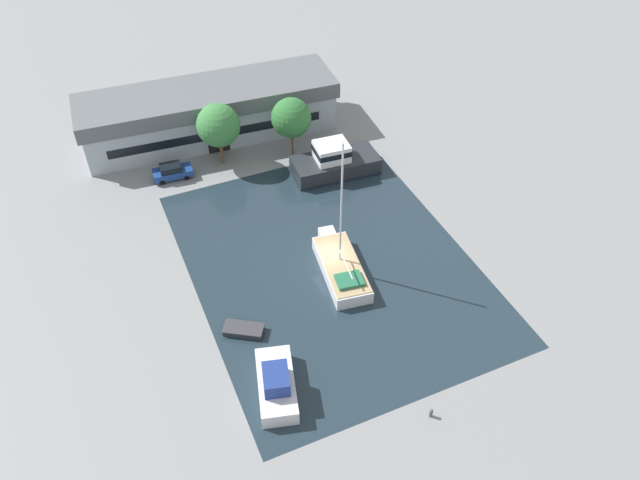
{
  "coord_description": "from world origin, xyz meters",
  "views": [
    {
      "loc": [
        -17.02,
        -36.51,
        40.08
      ],
      "look_at": [
        0.0,
        2.35,
        1.0
      ],
      "focal_mm": 35.0,
      "sensor_mm": 36.0,
      "label": 1
    }
  ],
  "objects_px": {
    "warehouse_building": "(209,112)",
    "quay_tree_near_building": "(218,125)",
    "quay_tree_by_water": "(291,118)",
    "small_dinghy": "(244,330)",
    "parked_car": "(172,171)",
    "cabin_boat": "(276,384)",
    "sailboat_moored": "(341,267)",
    "motor_cruiser": "(334,162)"
  },
  "relations": [
    {
      "from": "parked_car",
      "to": "sailboat_moored",
      "type": "distance_m",
      "value": 22.49
    },
    {
      "from": "quay_tree_by_water",
      "to": "warehouse_building",
      "type": "bearing_deg",
      "value": 133.54
    },
    {
      "from": "parked_car",
      "to": "cabin_boat",
      "type": "bearing_deg",
      "value": 6.08
    },
    {
      "from": "parked_car",
      "to": "small_dinghy",
      "type": "relative_size",
      "value": 1.19
    },
    {
      "from": "parked_car",
      "to": "motor_cruiser",
      "type": "relative_size",
      "value": 0.45
    },
    {
      "from": "sailboat_moored",
      "to": "motor_cruiser",
      "type": "height_order",
      "value": "sailboat_moored"
    },
    {
      "from": "quay_tree_by_water",
      "to": "quay_tree_near_building",
      "type": "bearing_deg",
      "value": 169.1
    },
    {
      "from": "motor_cruiser",
      "to": "small_dinghy",
      "type": "bearing_deg",
      "value": 140.99
    },
    {
      "from": "quay_tree_by_water",
      "to": "parked_car",
      "type": "height_order",
      "value": "quay_tree_by_water"
    },
    {
      "from": "quay_tree_by_water",
      "to": "motor_cruiser",
      "type": "height_order",
      "value": "quay_tree_by_water"
    },
    {
      "from": "quay_tree_by_water",
      "to": "cabin_boat",
      "type": "height_order",
      "value": "quay_tree_by_water"
    },
    {
      "from": "quay_tree_by_water",
      "to": "parked_car",
      "type": "xyz_separation_m",
      "value": [
        -13.3,
        0.94,
        -3.77
      ]
    },
    {
      "from": "warehouse_building",
      "to": "sailboat_moored",
      "type": "height_order",
      "value": "sailboat_moored"
    },
    {
      "from": "motor_cruiser",
      "to": "quay_tree_by_water",
      "type": "bearing_deg",
      "value": 33.75
    },
    {
      "from": "quay_tree_near_building",
      "to": "parked_car",
      "type": "height_order",
      "value": "quay_tree_near_building"
    },
    {
      "from": "warehouse_building",
      "to": "motor_cruiser",
      "type": "height_order",
      "value": "warehouse_building"
    },
    {
      "from": "cabin_boat",
      "to": "small_dinghy",
      "type": "bearing_deg",
      "value": 109.22
    },
    {
      "from": "quay_tree_by_water",
      "to": "small_dinghy",
      "type": "bearing_deg",
      "value": -120.74
    },
    {
      "from": "quay_tree_by_water",
      "to": "sailboat_moored",
      "type": "xyz_separation_m",
      "value": [
        -2.93,
        -19.02,
        -3.86
      ]
    },
    {
      "from": "sailboat_moored",
      "to": "small_dinghy",
      "type": "height_order",
      "value": "sailboat_moored"
    },
    {
      "from": "quay_tree_near_building",
      "to": "small_dinghy",
      "type": "relative_size",
      "value": 1.98
    },
    {
      "from": "warehouse_building",
      "to": "motor_cruiser",
      "type": "relative_size",
      "value": 3.09
    },
    {
      "from": "quay_tree_by_water",
      "to": "sailboat_moored",
      "type": "height_order",
      "value": "sailboat_moored"
    },
    {
      "from": "motor_cruiser",
      "to": "cabin_boat",
      "type": "height_order",
      "value": "motor_cruiser"
    },
    {
      "from": "quay_tree_by_water",
      "to": "sailboat_moored",
      "type": "distance_m",
      "value": 19.63
    },
    {
      "from": "motor_cruiser",
      "to": "parked_car",
      "type": "bearing_deg",
      "value": 73.94
    },
    {
      "from": "parked_car",
      "to": "quay_tree_by_water",
      "type": "bearing_deg",
      "value": 90.73
    },
    {
      "from": "quay_tree_by_water",
      "to": "motor_cruiser",
      "type": "xyz_separation_m",
      "value": [
        2.84,
        -4.99,
        -3.28
      ]
    },
    {
      "from": "parked_car",
      "to": "motor_cruiser",
      "type": "bearing_deg",
      "value": 74.58
    },
    {
      "from": "warehouse_building",
      "to": "cabin_boat",
      "type": "height_order",
      "value": "warehouse_building"
    },
    {
      "from": "quay_tree_by_water",
      "to": "motor_cruiser",
      "type": "distance_m",
      "value": 6.61
    },
    {
      "from": "parked_car",
      "to": "motor_cruiser",
      "type": "height_order",
      "value": "motor_cruiser"
    },
    {
      "from": "quay_tree_near_building",
      "to": "quay_tree_by_water",
      "type": "relative_size",
      "value": 1.04
    },
    {
      "from": "warehouse_building",
      "to": "sailboat_moored",
      "type": "distance_m",
      "value": 26.89
    },
    {
      "from": "motor_cruiser",
      "to": "small_dinghy",
      "type": "height_order",
      "value": "motor_cruiser"
    },
    {
      "from": "small_dinghy",
      "to": "cabin_boat",
      "type": "xyz_separation_m",
      "value": [
        0.47,
        -6.41,
        0.67
      ]
    },
    {
      "from": "warehouse_building",
      "to": "quay_tree_by_water",
      "type": "bearing_deg",
      "value": -42.57
    },
    {
      "from": "warehouse_building",
      "to": "quay_tree_near_building",
      "type": "xyz_separation_m",
      "value": [
        -0.55,
        -5.98,
        1.78
      ]
    },
    {
      "from": "quay_tree_near_building",
      "to": "quay_tree_by_water",
      "type": "height_order",
      "value": "quay_tree_near_building"
    },
    {
      "from": "warehouse_building",
      "to": "small_dinghy",
      "type": "relative_size",
      "value": 8.18
    },
    {
      "from": "motor_cruiser",
      "to": "small_dinghy",
      "type": "xyz_separation_m",
      "value": [
        -15.93,
        -17.01,
        -1.03
      ]
    },
    {
      "from": "parked_car",
      "to": "sailboat_moored",
      "type": "xyz_separation_m",
      "value": [
        10.37,
        -19.96,
        -0.09
      ]
    }
  ]
}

